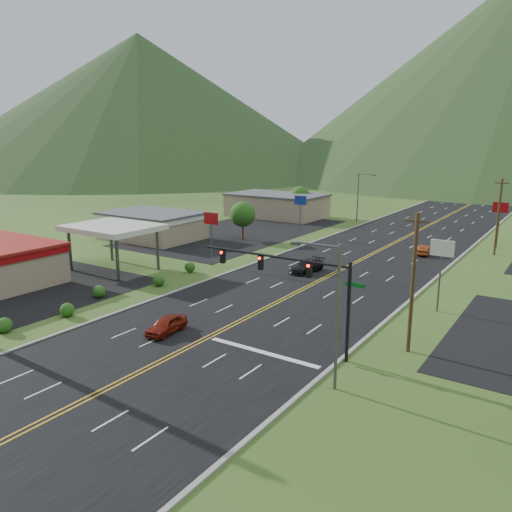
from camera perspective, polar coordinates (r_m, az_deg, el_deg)
The scene contains 21 objects.
ground at distance 31.42m, azimuth -19.97°, elevation -15.74°, with size 500.00×500.00×0.00m, color #274217.
road at distance 31.42m, azimuth -19.97°, elevation -15.74°, with size 20.00×460.00×0.04m, color black.
curb_east at distance 25.02m, azimuth -4.70°, elevation -23.06°, with size 0.30×460.00×0.14m, color gray.
traffic_signal at distance 35.20m, azimuth 4.61°, elevation -2.46°, with size 13.10×0.43×7.00m.
streetlight_east at distance 29.81m, azimuth 8.76°, elevation -5.77°, with size 3.28×0.25×9.00m.
streetlight_west at distance 92.90m, azimuth 11.75°, elevation 6.93°, with size 3.28×0.25×9.00m.
gas_canopy at distance 59.44m, azimuth -16.07°, elevation 3.03°, with size 10.00×8.00×5.30m.
building_west_mid at distance 77.79m, azimuth -11.80°, elevation 3.60°, with size 14.40×10.40×4.10m.
building_west_far at distance 98.74m, azimuth 2.39°, elevation 5.83°, with size 18.40×11.40×4.50m.
pole_sign_west_a at distance 59.52m, azimuth -5.16°, elevation 3.68°, with size 2.00×0.18×6.40m.
pole_sign_west_b at distance 77.70m, azimuth 5.10°, elevation 5.89°, with size 2.00×0.18×6.40m.
pole_sign_east_a at distance 45.84m, azimuth 20.45°, elevation 0.06°, with size 2.00×0.18×6.40m.
pole_sign_east_b at distance 76.95m, azimuth 26.12°, elevation 4.54°, with size 2.00×0.18×6.40m.
tree_west_a at distance 75.10m, azimuth -1.54°, elevation 4.79°, with size 3.84×3.84×5.82m.
tree_west_b at distance 100.50m, azimuth 5.06°, elevation 6.86°, with size 3.84×3.84×5.82m.
utility_pole_a at distance 36.28m, azimuth 17.49°, elevation -2.90°, with size 1.60×0.28×10.00m.
utility_pole_b at distance 71.96m, azimuth 25.95°, elevation 4.10°, with size 1.60×0.28×10.00m.
mountain_nw at distance 237.82m, azimuth -13.06°, elevation 16.47°, with size 190.00×190.00×60.00m, color #1B391A.
car_red_near at distance 39.87m, azimuth -10.20°, elevation -7.79°, with size 1.57×3.91×1.33m, color maroon.
car_dark_mid at distance 57.19m, azimuth 5.81°, elevation -1.18°, with size 1.95×4.79×1.39m, color black.
car_red_far at distance 69.14m, azimuth 18.74°, elevation 0.63°, with size 1.36×3.90×1.29m, color maroon.
Camera 1 is at (22.88, -15.70, 14.75)m, focal length 35.00 mm.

